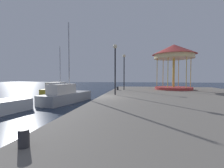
{
  "coord_description": "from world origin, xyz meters",
  "views": [
    {
      "loc": [
        2.96,
        -12.57,
        2.36
      ],
      "look_at": [
        0.13,
        5.6,
        1.56
      ],
      "focal_mm": 25.75,
      "sensor_mm": 36.0,
      "label": 1
    }
  ],
  "objects_px": {
    "bollard_center": "(118,88)",
    "bollard_north": "(24,138)",
    "sailboat_grey": "(66,95)",
    "carousel": "(174,56)",
    "sailboat_yellow": "(59,90)",
    "lamp_post_near_edge": "(115,60)",
    "lamp_post_mid_promenade": "(124,66)"
  },
  "relations": [
    {
      "from": "lamp_post_near_edge",
      "to": "sailboat_grey",
      "type": "bearing_deg",
      "value": -179.2
    },
    {
      "from": "sailboat_yellow",
      "to": "bollard_north",
      "type": "xyz_separation_m",
      "value": [
        7.7,
        -16.55,
        0.35
      ]
    },
    {
      "from": "sailboat_grey",
      "to": "carousel",
      "type": "height_order",
      "value": "sailboat_grey"
    },
    {
      "from": "sailboat_grey",
      "to": "lamp_post_mid_promenade",
      "type": "xyz_separation_m",
      "value": [
        4.91,
        5.56,
        3.06
      ]
    },
    {
      "from": "carousel",
      "to": "sailboat_grey",
      "type": "bearing_deg",
      "value": -146.9
    },
    {
      "from": "lamp_post_mid_promenade",
      "to": "sailboat_grey",
      "type": "bearing_deg",
      "value": -131.46
    },
    {
      "from": "sailboat_grey",
      "to": "bollard_north",
      "type": "distance_m",
      "value": 11.44
    },
    {
      "from": "carousel",
      "to": "lamp_post_mid_promenade",
      "type": "xyz_separation_m",
      "value": [
        -6.08,
        -1.6,
        -1.28
      ]
    },
    {
      "from": "lamp_post_mid_promenade",
      "to": "carousel",
      "type": "bearing_deg",
      "value": 14.79
    },
    {
      "from": "bollard_center",
      "to": "bollard_north",
      "type": "bearing_deg",
      "value": -90.66
    },
    {
      "from": "carousel",
      "to": "lamp_post_mid_promenade",
      "type": "relative_size",
      "value": 1.31
    },
    {
      "from": "sailboat_yellow",
      "to": "lamp_post_mid_promenade",
      "type": "xyz_separation_m",
      "value": [
        8.62,
        -0.28,
        3.08
      ]
    },
    {
      "from": "lamp_post_mid_promenade",
      "to": "bollard_north",
      "type": "bearing_deg",
      "value": -93.25
    },
    {
      "from": "sailboat_yellow",
      "to": "bollard_center",
      "type": "bearing_deg",
      "value": -4.7
    },
    {
      "from": "sailboat_yellow",
      "to": "carousel",
      "type": "distance_m",
      "value": 15.39
    },
    {
      "from": "sailboat_yellow",
      "to": "lamp_post_mid_promenade",
      "type": "bearing_deg",
      "value": -1.84
    },
    {
      "from": "bollard_center",
      "to": "lamp_post_mid_promenade",
      "type": "bearing_deg",
      "value": 26.59
    },
    {
      "from": "sailboat_yellow",
      "to": "bollard_north",
      "type": "height_order",
      "value": "sailboat_yellow"
    },
    {
      "from": "sailboat_yellow",
      "to": "bollard_north",
      "type": "bearing_deg",
      "value": -65.06
    },
    {
      "from": "lamp_post_mid_promenade",
      "to": "lamp_post_near_edge",
      "type": "bearing_deg",
      "value": -93.54
    },
    {
      "from": "sailboat_yellow",
      "to": "lamp_post_near_edge",
      "type": "height_order",
      "value": "sailboat_yellow"
    },
    {
      "from": "lamp_post_mid_promenade",
      "to": "bollard_center",
      "type": "xyz_separation_m",
      "value": [
        -0.74,
        -0.37,
        -2.73
      ]
    },
    {
      "from": "lamp_post_near_edge",
      "to": "bollard_north",
      "type": "bearing_deg",
      "value": -93.1
    },
    {
      "from": "sailboat_grey",
      "to": "lamp_post_near_edge",
      "type": "relative_size",
      "value": 1.69
    },
    {
      "from": "lamp_post_near_edge",
      "to": "bollard_center",
      "type": "distance_m",
      "value": 5.85
    },
    {
      "from": "sailboat_grey",
      "to": "lamp_post_near_edge",
      "type": "bearing_deg",
      "value": 0.8
    },
    {
      "from": "carousel",
      "to": "bollard_center",
      "type": "height_order",
      "value": "carousel"
    },
    {
      "from": "lamp_post_mid_promenade",
      "to": "bollard_center",
      "type": "relative_size",
      "value": 10.71
    },
    {
      "from": "lamp_post_near_edge",
      "to": "bollard_north",
      "type": "relative_size",
      "value": 11.02
    },
    {
      "from": "lamp_post_near_edge",
      "to": "bollard_north",
      "type": "height_order",
      "value": "lamp_post_near_edge"
    },
    {
      "from": "bollard_center",
      "to": "sailboat_grey",
      "type": "bearing_deg",
      "value": -128.8
    },
    {
      "from": "sailboat_yellow",
      "to": "bollard_center",
      "type": "relative_size",
      "value": 16.06
    }
  ]
}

